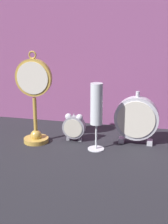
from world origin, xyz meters
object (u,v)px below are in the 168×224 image
at_px(pocket_watch_on_stand, 34,100).
at_px(mantel_clock_silver, 136,119).
at_px(champagne_flute, 96,109).
at_px(alarm_clock_twin_bell, 74,126).

relative_size(pocket_watch_on_stand, mantel_clock_silver, 1.71).
bearing_deg(champagne_flute, mantel_clock_silver, 33.27).
bearing_deg(alarm_clock_twin_bell, pocket_watch_on_stand, -162.17).
relative_size(alarm_clock_twin_bell, mantel_clock_silver, 0.54).
height_order(mantel_clock_silver, champagne_flute, champagne_flute).
xyz_separation_m(pocket_watch_on_stand, alarm_clock_twin_bell, (0.14, 0.04, -0.10)).
bearing_deg(champagne_flute, pocket_watch_on_stand, 175.88).
height_order(pocket_watch_on_stand, alarm_clock_twin_bell, pocket_watch_on_stand).
bearing_deg(mantel_clock_silver, alarm_clock_twin_bell, -173.58).
distance_m(alarm_clock_twin_bell, champagne_flute, 0.15).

